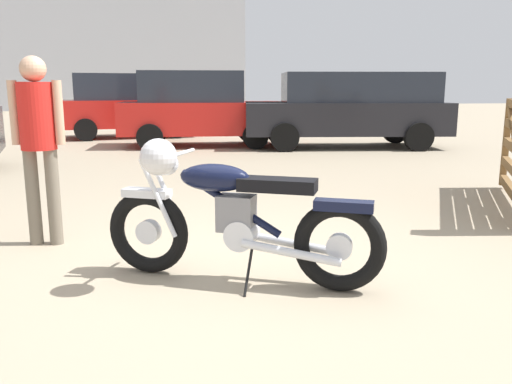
% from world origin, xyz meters
% --- Properties ---
extents(ground_plane, '(80.00, 80.00, 0.00)m').
position_xyz_m(ground_plane, '(0.00, 0.00, 0.00)').
color(ground_plane, gray).
extents(vintage_motorcycle, '(1.93, 0.99, 1.07)m').
position_xyz_m(vintage_motorcycle, '(-0.03, -0.34, 0.49)').
color(vintage_motorcycle, black).
rests_on(vintage_motorcycle, ground_plane).
extents(bystander, '(0.46, 0.30, 1.66)m').
position_xyz_m(bystander, '(-1.56, 0.88, 1.02)').
color(bystander, '#706656').
rests_on(bystander, ground_plane).
extents(pale_sedan_back, '(4.90, 2.46, 1.74)m').
position_xyz_m(pale_sedan_back, '(3.86, 7.91, 0.94)').
color(pale_sedan_back, black).
rests_on(pale_sedan_back, ground_plane).
extents(white_estate_far, '(4.01, 2.04, 1.78)m').
position_xyz_m(white_estate_far, '(0.37, 8.79, 0.92)').
color(white_estate_far, black).
rests_on(white_estate_far, ground_plane).
extents(dark_sedan_left, '(4.11, 2.28, 1.78)m').
position_xyz_m(dark_sedan_left, '(-1.55, 11.47, 0.92)').
color(dark_sedan_left, black).
rests_on(dark_sedan_left, ground_plane).
extents(industrial_building, '(21.85, 15.48, 18.76)m').
position_xyz_m(industrial_building, '(-5.64, 37.33, 4.48)').
color(industrial_building, '#9EA0A8').
rests_on(industrial_building, ground_plane).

